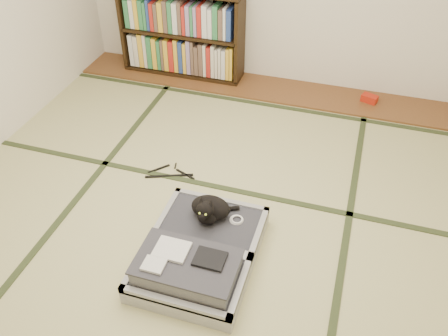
% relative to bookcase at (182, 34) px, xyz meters
% --- Properties ---
extents(floor, '(4.50, 4.50, 0.00)m').
position_rel_bookcase_xyz_m(floor, '(0.94, -2.07, -0.45)').
color(floor, tan).
rests_on(floor, ground).
extents(wood_strip, '(4.00, 0.50, 0.02)m').
position_rel_bookcase_xyz_m(wood_strip, '(0.94, -0.07, -0.44)').
color(wood_strip, brown).
rests_on(wood_strip, ground).
extents(red_item, '(0.17, 0.13, 0.07)m').
position_rel_bookcase_xyz_m(red_item, '(1.96, -0.04, -0.40)').
color(red_item, '#B21F0E').
rests_on(red_item, wood_strip).
extents(room_shell, '(4.50, 4.50, 4.50)m').
position_rel_bookcase_xyz_m(room_shell, '(0.94, -2.07, 1.01)').
color(room_shell, white).
rests_on(room_shell, ground).
extents(tatami_borders, '(4.00, 4.50, 0.01)m').
position_rel_bookcase_xyz_m(tatami_borders, '(0.94, -1.58, -0.45)').
color(tatami_borders, '#2D381E').
rests_on(tatami_borders, ground).
extents(bookcase, '(1.28, 0.29, 0.92)m').
position_rel_bookcase_xyz_m(bookcase, '(0.00, 0.00, 0.00)').
color(bookcase, black).
rests_on(bookcase, wood_strip).
extents(suitcase, '(0.70, 0.94, 0.28)m').
position_rel_bookcase_xyz_m(suitcase, '(1.04, -2.44, -0.35)').
color(suitcase, '#9FA0A3').
rests_on(suitcase, floor).
extents(cat, '(0.31, 0.31, 0.25)m').
position_rel_bookcase_xyz_m(cat, '(1.02, -2.14, -0.22)').
color(cat, black).
rests_on(cat, suitcase).
extents(cable_coil, '(0.10, 0.10, 0.02)m').
position_rel_bookcase_xyz_m(cable_coil, '(1.20, -2.10, -0.31)').
color(cable_coil, white).
rests_on(cable_coil, suitcase).
extents(hanger, '(0.39, 0.25, 0.01)m').
position_rel_bookcase_xyz_m(hanger, '(0.51, -1.63, -0.44)').
color(hanger, black).
rests_on(hanger, floor).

